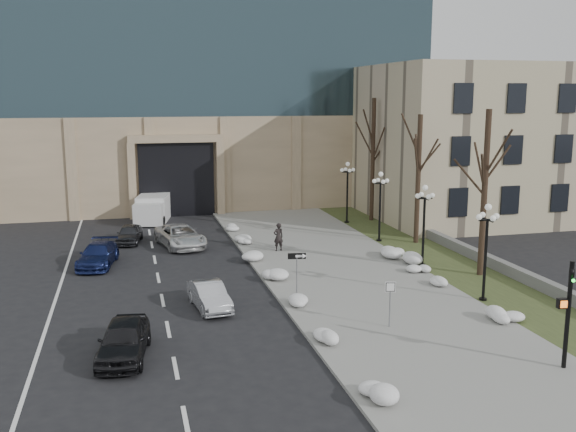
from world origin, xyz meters
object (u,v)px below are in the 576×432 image
box_truck (154,208)px  car_d (180,236)px  car_a (124,340)px  keep_sign (390,294)px  car_e (129,234)px  lamppost_b (424,215)px  traffic_signal (567,317)px  pedestrian (278,237)px  lamppost_c (380,197)px  one_way_sign (300,262)px  car_b (209,296)px  car_c (98,255)px  lamppost_d (347,184)px  lamppost_a (486,239)px

box_truck → car_d: bearing=-71.1°
car_a → keep_sign: keep_sign is taller
car_e → lamppost_b: bearing=-23.3°
car_d → traffic_signal: size_ratio=1.26×
car_e → keep_sign: bearing=-51.9°
car_d → pedestrian: pedestrian is taller
lamppost_c → box_truck: bearing=140.4°
one_way_sign → lamppost_c: size_ratio=0.50×
car_b → car_c: bearing=112.4°
one_way_sign → lamppost_b: size_ratio=0.50×
car_a → box_truck: size_ratio=0.64×
one_way_sign → car_a: bearing=-140.9°
car_c → traffic_signal: size_ratio=1.11×
car_e → box_truck: (1.98, 7.79, 0.36)m
lamppost_b → car_d: bearing=146.8°
car_d → traffic_signal: (11.63, -22.64, 1.30)m
car_c → lamppost_c: 18.25m
car_a → car_e: (0.37, 19.57, -0.11)m
car_a → pedestrian: 17.30m
box_truck → one_way_sign: size_ratio=2.77×
car_d → keep_sign: bearing=-80.0°
one_way_sign → keep_sign: (2.70, -4.42, -0.46)m
box_truck → one_way_sign: 23.35m
car_a → lamppost_d: size_ratio=0.89×
car_e → lamppost_c: bearing=-4.2°
lamppost_b → traffic_signal: bearing=-95.6°
car_b → one_way_sign: (4.30, -0.10, 1.37)m
car_e → traffic_signal: (14.83, -24.59, 1.40)m
lamppost_c → car_a: bearing=-136.7°
lamppost_b → lamppost_d: 13.00m
car_e → lamppost_b: size_ratio=0.76×
car_b → car_d: car_d is taller
car_c → lamppost_b: (18.02, -4.84, 2.42)m
car_c → car_e: bearing=82.3°
pedestrian → one_way_sign: 9.90m
car_d → keep_sign: keep_sign is taller
car_a → lamppost_c: (16.58, 15.60, 2.35)m
one_way_sign → lamppost_a: size_ratio=0.50×
car_c → pedestrian: pedestrian is taller
lamppost_d → car_d: bearing=-160.9°
car_e → car_d: bearing=-21.8°
car_c → lamppost_d: 19.92m
box_truck → lamppost_b: (14.23, -18.25, 2.10)m
lamppost_d → car_c: bearing=-155.6°
lamppost_d → lamppost_a: bearing=-90.0°
lamppost_b → car_e: bearing=147.2°
one_way_sign → lamppost_d: lamppost_d is taller
keep_sign → car_c: bearing=146.0°
car_a → car_b: (3.83, 4.86, -0.11)m
pedestrian → lamppost_b: size_ratio=0.37×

